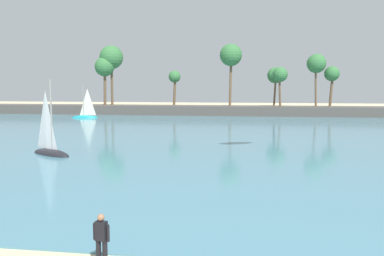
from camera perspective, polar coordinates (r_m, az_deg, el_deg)
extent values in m
cube|color=teal|center=(62.74, 6.24, 1.14)|extent=(220.00, 102.16, 0.06)
cube|color=#514C47|center=(73.72, 6.56, 2.54)|extent=(111.90, 6.00, 1.80)
cylinder|color=brown|center=(73.17, 5.68, 6.92)|extent=(0.60, 0.99, 9.45)
sphere|color=#38753D|center=(73.39, 5.72, 10.61)|extent=(4.11, 4.11, 4.11)
cylinder|color=brown|center=(74.45, 17.69, 6.02)|extent=(0.63, 0.40, 7.79)
sphere|color=#38753D|center=(74.57, 17.79, 9.01)|extent=(3.46, 3.46, 3.46)
cylinder|color=brown|center=(74.73, 12.07, 5.38)|extent=(0.60, 0.61, 5.75)
sphere|color=#38753D|center=(74.76, 12.12, 7.57)|extent=(2.98, 2.98, 2.98)
cylinder|color=brown|center=(76.51, -2.56, 5.46)|extent=(0.79, 0.74, 5.60)
sphere|color=#38753D|center=(76.53, -2.57, 7.54)|extent=(2.35, 2.35, 2.35)
cylinder|color=brown|center=(78.03, -11.67, 6.71)|extent=(0.63, 0.84, 9.30)
sphere|color=#38753D|center=(78.23, -11.75, 10.11)|extent=(4.56, 4.56, 4.56)
cylinder|color=brown|center=(75.54, 19.76, 5.25)|extent=(0.74, 0.66, 5.98)
sphere|color=#38753D|center=(75.57, 19.84, 7.51)|extent=(2.73, 2.73, 2.73)
cylinder|color=brown|center=(77.47, -12.65, 6.02)|extent=(0.80, 0.90, 7.48)
sphere|color=#38753D|center=(77.57, -12.72, 8.77)|extent=(3.75, 3.75, 3.75)
cylinder|color=brown|center=(72.19, 12.75, 5.37)|extent=(0.70, 0.63, 5.82)
sphere|color=#38753D|center=(72.23, 12.81, 7.67)|extent=(2.71, 2.71, 2.71)
cylinder|color=black|center=(12.40, -13.53, -17.52)|extent=(0.15, 0.15, 0.86)
cylinder|color=black|center=(12.29, -12.63, -17.72)|extent=(0.15, 0.15, 0.86)
cube|color=black|center=(12.08, -13.17, -14.49)|extent=(0.37, 0.26, 0.58)
sphere|color=#9E7051|center=(11.94, -13.22, -12.64)|extent=(0.21, 0.21, 0.21)
cylinder|color=black|center=(12.21, -14.10, -14.48)|extent=(0.09, 0.09, 0.50)
cylinder|color=black|center=(11.97, -12.21, -14.85)|extent=(0.09, 0.09, 0.50)
ellipsoid|color=teal|center=(69.45, -15.43, 1.45)|extent=(4.52, 2.26, 0.87)
cylinder|color=gray|center=(69.32, -15.68, 4.04)|extent=(0.13, 0.13, 5.42)
pyramid|color=silver|center=(69.20, -15.07, 3.72)|extent=(1.93, 0.57, 4.61)
ellipsoid|color=black|center=(32.60, -19.96, -3.67)|extent=(4.43, 3.29, 0.87)
cylinder|color=gray|center=(32.06, -19.95, 1.86)|extent=(0.13, 0.13, 5.45)
pyramid|color=white|center=(32.71, -20.62, 1.20)|extent=(1.77, 1.08, 4.63)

